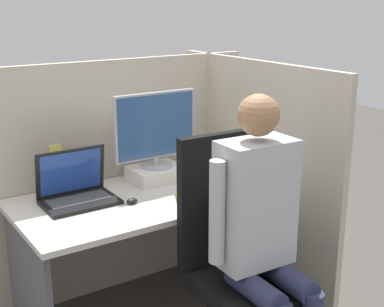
% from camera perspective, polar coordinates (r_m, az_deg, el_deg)
% --- Properties ---
extents(cubicle_panel_back, '(1.86, 0.05, 1.40)m').
position_cam_1_polar(cubicle_panel_back, '(3.22, -8.58, -2.64)').
color(cubicle_panel_back, '#B7AD99').
rests_on(cubicle_panel_back, ground).
extents(cubicle_panel_right, '(0.04, 1.38, 1.40)m').
position_cam_1_polar(cubicle_panel_right, '(3.21, 6.53, -2.64)').
color(cubicle_panel_right, '#B7AD99').
rests_on(cubicle_panel_right, ground).
extents(desk, '(1.36, 0.73, 0.71)m').
position_cam_1_polar(desk, '(2.95, -5.14, -7.77)').
color(desk, beige).
rests_on(desk, ground).
extents(paper_box, '(0.30, 0.24, 0.08)m').
position_cam_1_polar(paper_box, '(3.11, -3.79, -2.13)').
color(paper_box, white).
rests_on(paper_box, desk).
extents(monitor, '(0.51, 0.19, 0.43)m').
position_cam_1_polar(monitor, '(3.04, -3.91, 2.65)').
color(monitor, '#B2B2B7').
rests_on(monitor, paper_box).
extents(laptop, '(0.37, 0.26, 0.27)m').
position_cam_1_polar(laptop, '(2.83, -12.15, -4.08)').
color(laptop, black).
rests_on(laptop, desk).
extents(mouse, '(0.06, 0.04, 0.03)m').
position_cam_1_polar(mouse, '(2.78, -6.43, -5.06)').
color(mouse, black).
rests_on(mouse, desk).
extents(stapler, '(0.04, 0.14, 0.04)m').
position_cam_1_polar(stapler, '(3.20, 3.61, -1.97)').
color(stapler, black).
rests_on(stapler, desk).
extents(carrot_toy, '(0.05, 0.14, 0.05)m').
position_cam_1_polar(carrot_toy, '(2.75, -0.80, -4.96)').
color(carrot_toy, orange).
rests_on(carrot_toy, desk).
extents(office_chair, '(0.52, 0.57, 1.12)m').
position_cam_1_polar(office_chair, '(2.61, 4.77, -10.72)').
color(office_chair, black).
rests_on(office_chair, ground).
extents(person, '(0.48, 0.44, 1.35)m').
position_cam_1_polar(person, '(2.40, 7.55, -7.51)').
color(person, '#282D4C').
rests_on(person, ground).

